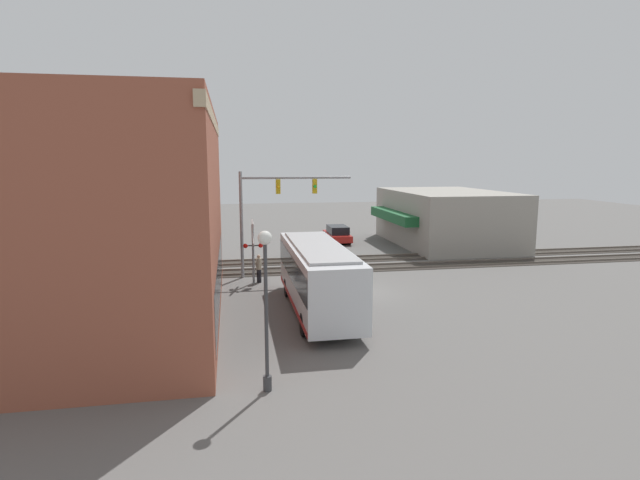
{
  "coord_description": "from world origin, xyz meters",
  "views": [
    {
      "loc": [
        -26.49,
        6.88,
        7.31
      ],
      "look_at": [
        3.49,
        1.46,
        2.45
      ],
      "focal_mm": 28.0,
      "sensor_mm": 36.0,
      "label": 1
    }
  ],
  "objects_px": {
    "crossing_signal": "(253,246)",
    "pedestrian_at_crossing": "(259,268)",
    "city_bus": "(318,275)",
    "parked_car_red": "(337,235)",
    "parked_car_blue": "(319,247)",
    "streetlamp": "(266,297)"
  },
  "relations": [
    {
      "from": "streetlamp",
      "to": "parked_car_red",
      "type": "bearing_deg",
      "value": -16.53
    },
    {
      "from": "city_bus",
      "to": "streetlamp",
      "type": "xyz_separation_m",
      "value": [
        -8.11,
        3.06,
        1.26
      ]
    },
    {
      "from": "city_bus",
      "to": "streetlamp",
      "type": "distance_m",
      "value": 8.76
    },
    {
      "from": "parked_car_red",
      "to": "pedestrian_at_crossing",
      "type": "xyz_separation_m",
      "value": [
        -13.95,
        7.87,
        0.17
      ]
    },
    {
      "from": "crossing_signal",
      "to": "parked_car_red",
      "type": "height_order",
      "value": "crossing_signal"
    },
    {
      "from": "crossing_signal",
      "to": "parked_car_blue",
      "type": "xyz_separation_m",
      "value": [
        7.9,
        -5.4,
        -1.62
      ]
    },
    {
      "from": "city_bus",
      "to": "pedestrian_at_crossing",
      "type": "height_order",
      "value": "city_bus"
    },
    {
      "from": "parked_car_blue",
      "to": "parked_car_red",
      "type": "height_order",
      "value": "parked_car_red"
    },
    {
      "from": "crossing_signal",
      "to": "streetlamp",
      "type": "height_order",
      "value": "streetlamp"
    },
    {
      "from": "crossing_signal",
      "to": "streetlamp",
      "type": "bearing_deg",
      "value": 178.98
    },
    {
      "from": "crossing_signal",
      "to": "pedestrian_at_crossing",
      "type": "relative_size",
      "value": 2.22
    },
    {
      "from": "crossing_signal",
      "to": "pedestrian_at_crossing",
      "type": "distance_m",
      "value": 1.46
    },
    {
      "from": "city_bus",
      "to": "parked_car_red",
      "type": "distance_m",
      "value": 21.13
    },
    {
      "from": "parked_car_blue",
      "to": "parked_car_red",
      "type": "bearing_deg",
      "value": -24.42
    },
    {
      "from": "parked_car_red",
      "to": "pedestrian_at_crossing",
      "type": "height_order",
      "value": "pedestrian_at_crossing"
    },
    {
      "from": "city_bus",
      "to": "parked_car_blue",
      "type": "bearing_deg",
      "value": -10.35
    },
    {
      "from": "city_bus",
      "to": "crossing_signal",
      "type": "distance_m",
      "value": 6.94
    },
    {
      "from": "crossing_signal",
      "to": "parked_car_blue",
      "type": "height_order",
      "value": "crossing_signal"
    },
    {
      "from": "streetlamp",
      "to": "parked_car_blue",
      "type": "bearing_deg",
      "value": -14.22
    },
    {
      "from": "parked_car_blue",
      "to": "pedestrian_at_crossing",
      "type": "bearing_deg",
      "value": 146.9
    },
    {
      "from": "parked_car_red",
      "to": "pedestrian_at_crossing",
      "type": "relative_size",
      "value": 2.75
    },
    {
      "from": "streetlamp",
      "to": "pedestrian_at_crossing",
      "type": "relative_size",
      "value": 3.03
    }
  ]
}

